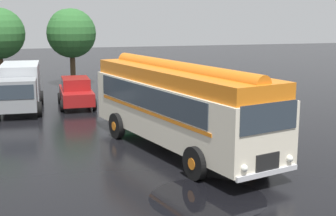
% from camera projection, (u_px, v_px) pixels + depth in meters
% --- Properties ---
extents(ground_plane, '(120.00, 120.00, 0.00)m').
position_uv_depth(ground_plane, '(198.00, 155.00, 17.77)').
color(ground_plane, black).
extents(vintage_bus, '(5.02, 10.38, 3.49)m').
position_uv_depth(vintage_bus, '(179.00, 103.00, 17.97)').
color(vintage_bus, silver).
rests_on(vintage_bus, ground).
extents(car_near_left, '(1.96, 4.20, 1.66)m').
position_uv_depth(car_near_left, '(76.00, 92.00, 26.92)').
color(car_near_left, maroon).
rests_on(car_near_left, ground).
extents(car_mid_left, '(2.35, 4.38, 1.66)m').
position_uv_depth(car_mid_left, '(125.00, 90.00, 27.45)').
color(car_mid_left, '#144C28').
rests_on(car_mid_left, ground).
extents(car_mid_right, '(2.01, 4.22, 1.66)m').
position_uv_depth(car_mid_right, '(164.00, 87.00, 28.85)').
color(car_mid_right, black).
rests_on(car_mid_right, ground).
extents(box_van, '(2.47, 5.83, 2.50)m').
position_uv_depth(box_van, '(20.00, 86.00, 25.88)').
color(box_van, '#B2B7BC').
rests_on(box_van, ground).
extents(tree_left_of_centre, '(3.50, 3.50, 5.71)m').
position_uv_depth(tree_left_of_centre, '(0.00, 33.00, 31.98)').
color(tree_left_of_centre, '#4C3823').
rests_on(tree_left_of_centre, ground).
extents(tree_centre, '(3.61, 3.61, 5.68)m').
position_uv_depth(tree_centre, '(70.00, 32.00, 34.28)').
color(tree_centre, '#4C3823').
rests_on(tree_centre, ground).
extents(puddle_patch, '(3.42, 3.42, 0.01)m').
position_uv_depth(puddle_patch, '(207.00, 198.00, 13.54)').
color(puddle_patch, black).
rests_on(puddle_patch, ground).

